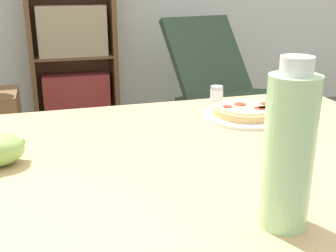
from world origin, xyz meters
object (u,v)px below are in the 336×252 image
at_px(pizza_on_plate, 245,112).
at_px(bookshelf, 72,28).
at_px(drink_bottle, 289,150).
at_px(salt_shaker, 217,95).
at_px(lounge_chair_far, 219,103).

xyz_separation_m(pizza_on_plate, bookshelf, (-0.33, 2.37, 0.03)).
bearing_deg(drink_bottle, bookshelf, 92.69).
distance_m(drink_bottle, bookshelf, 2.91).
distance_m(pizza_on_plate, salt_shaker, 0.17).
height_order(drink_bottle, salt_shaker, drink_bottle).
xyz_separation_m(drink_bottle, salt_shaker, (0.18, 0.71, -0.10)).
bearing_deg(bookshelf, pizza_on_plate, -81.98).
xyz_separation_m(pizza_on_plate, salt_shaker, (-0.02, 0.17, 0.01)).
relative_size(pizza_on_plate, salt_shaker, 4.37).
height_order(drink_bottle, lounge_chair_far, drink_bottle).
relative_size(salt_shaker, lounge_chair_far, 0.06).
distance_m(salt_shaker, lounge_chair_far, 1.70).
xyz_separation_m(salt_shaker, bookshelf, (-0.31, 2.20, 0.01)).
height_order(salt_shaker, bookshelf, bookshelf).
bearing_deg(drink_bottle, salt_shaker, 75.98).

